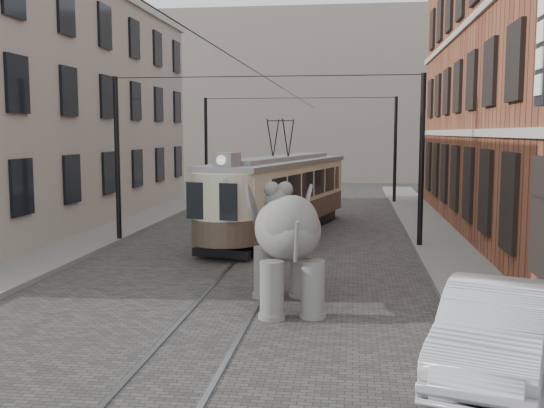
# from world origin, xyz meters

# --- Properties ---
(ground) EXTENTS (120.00, 120.00, 0.00)m
(ground) POSITION_xyz_m (0.00, 0.00, 0.00)
(ground) COLOR #474441
(tram_rails) EXTENTS (1.54, 80.00, 0.02)m
(tram_rails) POSITION_xyz_m (0.00, 0.00, 0.01)
(tram_rails) COLOR slate
(tram_rails) RESTS_ON ground
(sidewalk_right) EXTENTS (2.00, 60.00, 0.15)m
(sidewalk_right) POSITION_xyz_m (6.00, 0.00, 0.07)
(sidewalk_right) COLOR slate
(sidewalk_right) RESTS_ON ground
(sidewalk_left) EXTENTS (2.00, 60.00, 0.15)m
(sidewalk_left) POSITION_xyz_m (-6.50, 0.00, 0.07)
(sidewalk_left) COLOR slate
(sidewalk_left) RESTS_ON ground
(stucco_building) EXTENTS (7.00, 24.00, 10.00)m
(stucco_building) POSITION_xyz_m (-11.00, 10.00, 5.00)
(stucco_building) COLOR #A09384
(stucco_building) RESTS_ON ground
(distant_block) EXTENTS (28.00, 10.00, 14.00)m
(distant_block) POSITION_xyz_m (0.00, 40.00, 7.00)
(distant_block) COLOR #A09384
(distant_block) RESTS_ON ground
(catenary) EXTENTS (11.00, 30.20, 6.00)m
(catenary) POSITION_xyz_m (-0.20, 5.00, 3.00)
(catenary) COLOR black
(catenary) RESTS_ON ground
(tram) EXTENTS (4.87, 11.60, 4.51)m
(tram) POSITION_xyz_m (0.06, 8.62, 2.26)
(tram) COLOR beige
(tram) RESTS_ON ground
(elephant) EXTENTS (3.50, 5.03, 2.80)m
(elephant) POSITION_xyz_m (1.42, -1.86, 1.40)
(elephant) COLOR slate
(elephant) RESTS_ON ground
(parked_car) EXTENTS (2.92, 4.85, 1.51)m
(parked_car) POSITION_xyz_m (5.24, -5.53, 0.75)
(parked_car) COLOR #B7B6BB
(parked_car) RESTS_ON ground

